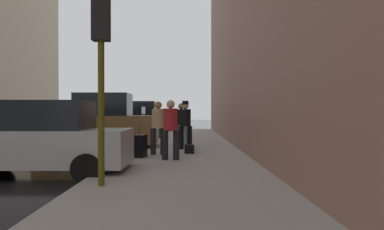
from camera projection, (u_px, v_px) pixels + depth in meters
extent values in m
cube|color=gray|center=(183.00, 169.00, 9.52)|extent=(4.00, 40.00, 0.15)
cube|color=#B7BABF|center=(40.00, 147.00, 8.88)|extent=(4.22, 1.90, 0.84)
cube|color=black|center=(48.00, 116.00, 8.87)|extent=(1.91, 1.59, 0.70)
cylinder|color=black|center=(2.00, 158.00, 9.80)|extent=(0.64, 0.23, 0.64)
cylinder|color=black|center=(106.00, 158.00, 9.80)|extent=(0.64, 0.23, 0.64)
cylinder|color=black|center=(86.00, 169.00, 7.96)|extent=(0.64, 0.23, 0.64)
cube|color=brown|center=(99.00, 130.00, 14.78)|extent=(4.60, 1.85, 1.10)
cube|color=black|center=(104.00, 105.00, 14.78)|extent=(2.07, 1.57, 0.90)
cylinder|color=black|center=(68.00, 140.00, 15.69)|extent=(0.64, 0.22, 0.64)
cylinder|color=black|center=(52.00, 144.00, 13.85)|extent=(0.64, 0.22, 0.64)
cylinder|color=black|center=(139.00, 140.00, 15.73)|extent=(0.64, 0.22, 0.64)
cylinder|color=black|center=(133.00, 144.00, 13.89)|extent=(0.64, 0.22, 0.64)
cube|color=#193828|center=(122.00, 127.00, 20.20)|extent=(4.23, 1.90, 0.84)
cube|color=black|center=(126.00, 113.00, 20.19)|extent=(1.91, 1.59, 0.70)
cylinder|color=black|center=(101.00, 133.00, 21.13)|extent=(0.64, 0.23, 0.64)
cylinder|color=black|center=(93.00, 135.00, 19.29)|extent=(0.64, 0.23, 0.64)
cylinder|color=black|center=(150.00, 133.00, 21.12)|extent=(0.64, 0.23, 0.64)
cylinder|color=black|center=(145.00, 135.00, 19.28)|extent=(0.64, 0.23, 0.64)
cube|color=black|center=(138.00, 122.00, 26.42)|extent=(4.64, 1.94, 1.10)
cube|color=black|center=(140.00, 108.00, 26.42)|extent=(2.10, 1.61, 0.90)
cylinder|color=black|center=(119.00, 128.00, 27.30)|extent=(0.64, 0.23, 0.64)
cylinder|color=black|center=(114.00, 129.00, 25.46)|extent=(0.64, 0.23, 0.64)
cylinder|color=black|center=(159.00, 128.00, 27.40)|extent=(0.64, 0.23, 0.64)
cylinder|color=black|center=(158.00, 129.00, 25.56)|extent=(0.64, 0.23, 0.64)
cube|color=navy|center=(147.00, 121.00, 32.63)|extent=(4.21, 1.86, 0.84)
cube|color=black|center=(149.00, 113.00, 32.63)|extent=(1.90, 1.57, 0.70)
cylinder|color=black|center=(133.00, 125.00, 33.53)|extent=(0.64, 0.22, 0.64)
cylinder|color=black|center=(130.00, 126.00, 31.69)|extent=(0.64, 0.22, 0.64)
cylinder|color=black|center=(163.00, 125.00, 33.58)|extent=(0.64, 0.22, 0.64)
cylinder|color=black|center=(162.00, 126.00, 31.74)|extent=(0.64, 0.22, 0.64)
cylinder|color=red|center=(149.00, 137.00, 16.07)|extent=(0.22, 0.22, 0.55)
sphere|color=red|center=(149.00, 130.00, 16.06)|extent=(0.20, 0.20, 0.20)
cylinder|color=red|center=(145.00, 137.00, 16.06)|extent=(0.10, 0.09, 0.09)
cylinder|color=red|center=(152.00, 137.00, 16.07)|extent=(0.10, 0.09, 0.09)
cylinder|color=#514C0F|center=(101.00, 89.00, 6.96)|extent=(0.12, 0.12, 3.60)
cube|color=black|center=(101.00, 17.00, 6.95)|extent=(0.32, 0.24, 0.90)
sphere|color=red|center=(103.00, 4.00, 7.08)|extent=(0.14, 0.14, 0.14)
sphere|color=yellow|center=(103.00, 18.00, 7.08)|extent=(0.14, 0.14, 0.14)
sphere|color=green|center=(103.00, 33.00, 7.08)|extent=(0.14, 0.14, 0.14)
cylinder|color=black|center=(153.00, 141.00, 11.99)|extent=(0.21, 0.21, 0.85)
cylinder|color=black|center=(163.00, 141.00, 12.05)|extent=(0.21, 0.21, 0.85)
cylinder|color=tan|center=(158.00, 118.00, 12.01)|extent=(0.47, 0.47, 0.62)
sphere|color=#997051|center=(158.00, 105.00, 12.01)|extent=(0.24, 0.24, 0.24)
cylinder|color=black|center=(176.00, 145.00, 10.71)|extent=(0.19, 0.19, 0.85)
cylinder|color=black|center=(165.00, 145.00, 10.68)|extent=(0.19, 0.19, 0.85)
cylinder|color=#A51E23|center=(171.00, 119.00, 10.69)|extent=(0.43, 0.43, 0.62)
sphere|color=tan|center=(171.00, 104.00, 10.69)|extent=(0.24, 0.24, 0.24)
cylinder|color=#728CB2|center=(185.00, 136.00, 14.68)|extent=(0.20, 0.20, 0.85)
cylinder|color=#728CB2|center=(177.00, 136.00, 14.65)|extent=(0.20, 0.20, 0.85)
cylinder|color=black|center=(181.00, 117.00, 14.66)|extent=(0.44, 0.44, 0.62)
sphere|color=#997051|center=(181.00, 106.00, 14.65)|extent=(0.24, 0.24, 0.24)
cylinder|color=black|center=(190.00, 138.00, 13.75)|extent=(0.21, 0.21, 0.85)
cylinder|color=black|center=(181.00, 138.00, 13.69)|extent=(0.21, 0.21, 0.85)
cylinder|color=black|center=(185.00, 118.00, 13.72)|extent=(0.46, 0.46, 0.62)
sphere|color=beige|center=(185.00, 106.00, 13.71)|extent=(0.24, 0.24, 0.24)
cylinder|color=black|center=(185.00, 104.00, 13.71)|extent=(0.34, 0.34, 0.02)
cylinder|color=black|center=(185.00, 102.00, 13.71)|extent=(0.23, 0.23, 0.11)
cube|color=black|center=(139.00, 146.00, 11.34)|extent=(0.45, 0.61, 0.68)
cylinder|color=#333333|center=(139.00, 129.00, 11.34)|extent=(0.02, 0.02, 0.36)
cube|color=black|center=(189.00, 149.00, 12.45)|extent=(0.32, 0.44, 0.28)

